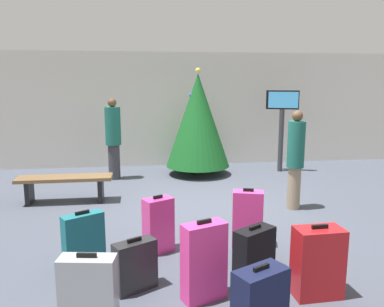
{
  "coord_description": "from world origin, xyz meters",
  "views": [
    {
      "loc": [
        -1.11,
        -6.47,
        2.16
      ],
      "look_at": [
        -0.2,
        0.26,
        0.9
      ],
      "focal_mm": 36.28,
      "sensor_mm": 36.0,
      "label": 1
    }
  ],
  "objects_px": {
    "suitcase_4": "(260,297)",
    "suitcase_5": "(248,219)",
    "waiting_bench": "(65,183)",
    "traveller_0": "(113,137)",
    "suitcase_1": "(158,225)",
    "suitcase_3": "(84,238)",
    "traveller_1": "(295,157)",
    "suitcase_7": "(135,266)",
    "suitcase_0": "(254,249)",
    "suitcase_2": "(88,289)",
    "suitcase_8": "(318,262)",
    "holiday_tree": "(198,120)",
    "suitcase_6": "(204,262)",
    "flight_info_kiosk": "(282,117)"
  },
  "relations": [
    {
      "from": "suitcase_5",
      "to": "suitcase_8",
      "type": "relative_size",
      "value": 1.04
    },
    {
      "from": "holiday_tree",
      "to": "traveller_1",
      "type": "height_order",
      "value": "holiday_tree"
    },
    {
      "from": "traveller_0",
      "to": "suitcase_2",
      "type": "xyz_separation_m",
      "value": [
        0.1,
        -5.34,
        -0.65
      ]
    },
    {
      "from": "waiting_bench",
      "to": "traveller_0",
      "type": "relative_size",
      "value": 0.93
    },
    {
      "from": "suitcase_6",
      "to": "suitcase_8",
      "type": "distance_m",
      "value": 1.15
    },
    {
      "from": "traveller_0",
      "to": "flight_info_kiosk",
      "type": "bearing_deg",
      "value": 3.52
    },
    {
      "from": "suitcase_2",
      "to": "suitcase_8",
      "type": "relative_size",
      "value": 0.85
    },
    {
      "from": "suitcase_4",
      "to": "holiday_tree",
      "type": "bearing_deg",
      "value": 87.06
    },
    {
      "from": "flight_info_kiosk",
      "to": "traveller_0",
      "type": "distance_m",
      "value": 4.0
    },
    {
      "from": "suitcase_1",
      "to": "suitcase_0",
      "type": "bearing_deg",
      "value": -31.09
    },
    {
      "from": "suitcase_1",
      "to": "suitcase_3",
      "type": "height_order",
      "value": "suitcase_1"
    },
    {
      "from": "suitcase_2",
      "to": "suitcase_1",
      "type": "bearing_deg",
      "value": 63.06
    },
    {
      "from": "suitcase_1",
      "to": "suitcase_3",
      "type": "bearing_deg",
      "value": -169.26
    },
    {
      "from": "suitcase_7",
      "to": "suitcase_8",
      "type": "relative_size",
      "value": 0.75
    },
    {
      "from": "suitcase_3",
      "to": "suitcase_0",
      "type": "bearing_deg",
      "value": -13.48
    },
    {
      "from": "traveller_1",
      "to": "suitcase_3",
      "type": "bearing_deg",
      "value": -154.29
    },
    {
      "from": "traveller_0",
      "to": "traveller_1",
      "type": "xyz_separation_m",
      "value": [
        3.19,
        -2.54,
        -0.05
      ]
    },
    {
      "from": "waiting_bench",
      "to": "traveller_1",
      "type": "xyz_separation_m",
      "value": [
        3.96,
        -0.89,
        0.54
      ]
    },
    {
      "from": "suitcase_3",
      "to": "suitcase_7",
      "type": "bearing_deg",
      "value": -49.7
    },
    {
      "from": "holiday_tree",
      "to": "suitcase_8",
      "type": "xyz_separation_m",
      "value": [
        0.42,
        -5.42,
        -0.92
      ]
    },
    {
      "from": "traveller_1",
      "to": "suitcase_7",
      "type": "xyz_separation_m",
      "value": [
        -2.68,
        -2.32,
        -0.63
      ]
    },
    {
      "from": "holiday_tree",
      "to": "traveller_1",
      "type": "relative_size",
      "value": 1.46
    },
    {
      "from": "waiting_bench",
      "to": "traveller_0",
      "type": "height_order",
      "value": "traveller_0"
    },
    {
      "from": "waiting_bench",
      "to": "suitcase_4",
      "type": "relative_size",
      "value": 2.97
    },
    {
      "from": "suitcase_1",
      "to": "suitcase_4",
      "type": "xyz_separation_m",
      "value": [
        0.83,
        -1.65,
        -0.09
      ]
    },
    {
      "from": "holiday_tree",
      "to": "suitcase_7",
      "type": "xyz_separation_m",
      "value": [
        -1.42,
        -5.06,
        -1.01
      ]
    },
    {
      "from": "traveller_0",
      "to": "suitcase_5",
      "type": "height_order",
      "value": "traveller_0"
    },
    {
      "from": "traveller_1",
      "to": "suitcase_0",
      "type": "bearing_deg",
      "value": -122.49
    },
    {
      "from": "suitcase_0",
      "to": "suitcase_4",
      "type": "bearing_deg",
      "value": -103.73
    },
    {
      "from": "waiting_bench",
      "to": "suitcase_6",
      "type": "relative_size",
      "value": 1.99
    },
    {
      "from": "traveller_0",
      "to": "suitcase_6",
      "type": "bearing_deg",
      "value": -76.91
    },
    {
      "from": "traveller_0",
      "to": "suitcase_1",
      "type": "xyz_separation_m",
      "value": [
        0.8,
        -3.96,
        -0.6
      ]
    },
    {
      "from": "waiting_bench",
      "to": "suitcase_8",
      "type": "distance_m",
      "value": 4.74
    },
    {
      "from": "holiday_tree",
      "to": "flight_info_kiosk",
      "type": "distance_m",
      "value": 2.05
    },
    {
      "from": "traveller_0",
      "to": "suitcase_6",
      "type": "relative_size",
      "value": 2.16
    },
    {
      "from": "traveller_0",
      "to": "suitcase_3",
      "type": "distance_m",
      "value": 4.18
    },
    {
      "from": "suitcase_4",
      "to": "suitcase_5",
      "type": "distance_m",
      "value": 1.71
    },
    {
      "from": "traveller_1",
      "to": "suitcase_0",
      "type": "xyz_separation_m",
      "value": [
        -1.31,
        -2.06,
        -0.65
      ]
    },
    {
      "from": "traveller_0",
      "to": "suitcase_2",
      "type": "bearing_deg",
      "value": -88.97
    },
    {
      "from": "traveller_1",
      "to": "suitcase_7",
      "type": "distance_m",
      "value": 3.6
    },
    {
      "from": "traveller_0",
      "to": "suitcase_4",
      "type": "relative_size",
      "value": 3.21
    },
    {
      "from": "traveller_0",
      "to": "suitcase_0",
      "type": "relative_size",
      "value": 3.33
    },
    {
      "from": "holiday_tree",
      "to": "waiting_bench",
      "type": "relative_size",
      "value": 1.48
    },
    {
      "from": "suitcase_8",
      "to": "traveller_0",
      "type": "bearing_deg",
      "value": 114.15
    },
    {
      "from": "suitcase_0",
      "to": "suitcase_6",
      "type": "xyz_separation_m",
      "value": [
        -0.68,
        -0.53,
        0.15
      ]
    },
    {
      "from": "suitcase_2",
      "to": "suitcase_8",
      "type": "height_order",
      "value": "suitcase_8"
    },
    {
      "from": "suitcase_5",
      "to": "suitcase_6",
      "type": "bearing_deg",
      "value": -123.15
    },
    {
      "from": "flight_info_kiosk",
      "to": "suitcase_4",
      "type": "bearing_deg",
      "value": -111.83
    },
    {
      "from": "flight_info_kiosk",
      "to": "traveller_0",
      "type": "relative_size",
      "value": 1.08
    },
    {
      "from": "traveller_0",
      "to": "suitcase_4",
      "type": "distance_m",
      "value": 5.88
    }
  ]
}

